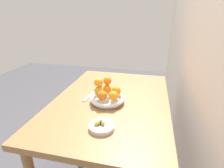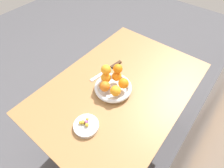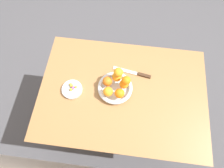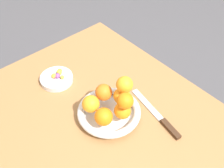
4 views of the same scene
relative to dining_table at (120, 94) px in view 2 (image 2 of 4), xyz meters
The scene contains 19 objects.
ground_plane 0.65m from the dining_table, ahead, with size 6.00×6.00×0.00m, color #4C4C51.
dining_table is the anchor object (origin of this frame).
fruit_bowl 0.12m from the dining_table, 15.78° to the right, with size 0.23×0.23×0.04m.
candy_dish 0.35m from the dining_table, ahead, with size 0.13×0.13×0.02m, color silver.
orange_0 0.19m from the dining_table, 19.63° to the left, with size 0.06×0.06×0.06m, color orange.
orange_1 0.16m from the dining_table, 59.62° to the left, with size 0.06×0.06×0.06m, color orange.
orange_2 0.16m from the dining_table, 94.60° to the right, with size 0.06×0.06×0.06m, color orange.
orange_3 0.18m from the dining_table, 55.38° to the right, with size 0.06×0.06×0.06m, color orange.
orange_4 0.19m from the dining_table, 18.46° to the right, with size 0.06×0.06×0.06m, color orange.
orange_5 0.22m from the dining_table, 106.98° to the right, with size 0.06×0.06×0.06m, color orange.
orange_6 0.24m from the dining_table, 60.71° to the right, with size 0.06×0.06×0.06m, color orange.
candy_ball_0 0.36m from the dining_table, ahead, with size 0.02×0.02×0.02m, color gold.
candy_ball_1 0.35m from the dining_table, ahead, with size 0.02×0.02×0.02m, color #472819.
candy_ball_2 0.36m from the dining_table, ahead, with size 0.02×0.02×0.02m, color gold.
candy_ball_3 0.33m from the dining_table, ahead, with size 0.02×0.02×0.02m, color gold.
candy_ball_4 0.36m from the dining_table, ahead, with size 0.02×0.02×0.02m, color gold.
candy_ball_5 0.35m from the dining_table, ahead, with size 0.02×0.02×0.02m, color #C6384C.
candy_ball_6 0.35m from the dining_table, ahead, with size 0.02×0.02×0.02m, color #8C4C99.
knife 0.19m from the dining_table, 115.96° to the right, with size 0.26×0.06×0.01m.
Camera 2 is at (0.58, 0.39, 1.58)m, focal length 28.00 mm.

